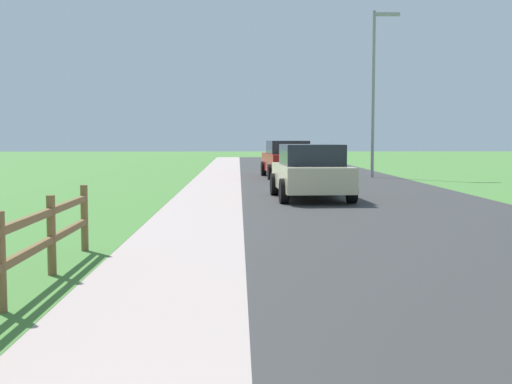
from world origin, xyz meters
The scene contains 7 objects.
ground_plane centered at (0.00, 25.00, 0.00)m, with size 120.00×120.00×0.00m, color #4A7F39.
road_asphalt centered at (3.50, 27.00, 0.00)m, with size 7.00×66.00×0.01m, color #343434.
curb_concrete centered at (-3.00, 27.00, 0.00)m, with size 6.00×66.00×0.01m, color #B09C96.
grass_verge centered at (-4.50, 27.00, 0.01)m, with size 5.00×66.00×0.00m, color #4A7F39.
parked_suv_beige centered at (1.96, 18.65, 0.78)m, with size 2.17×4.29×1.55m.
parked_car_red centered at (2.06, 29.05, 0.81)m, with size 2.26×4.91×1.61m.
street_lamp centered at (5.89, 29.09, 4.22)m, with size 1.17×0.20×7.21m.
Camera 1 is at (-0.09, -0.37, 1.74)m, focal length 47.31 mm.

